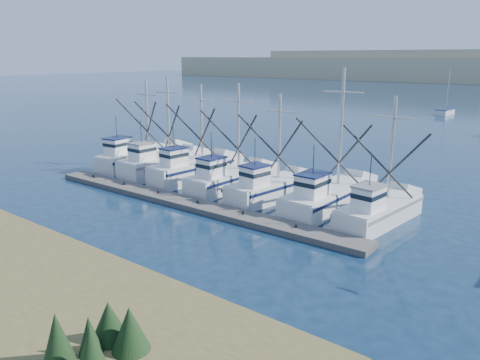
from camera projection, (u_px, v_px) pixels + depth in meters
name	position (u px, v px, depth m)	size (l,w,h in m)	color
ground	(194.00, 255.00, 25.22)	(500.00, 500.00, 0.00)	#0B2034
floating_dock	(187.00, 203.00, 33.50)	(27.63, 1.84, 0.37)	#57524E
trawler_fleet	(222.00, 177.00, 37.66)	(27.56, 9.00, 9.64)	silver
sailboat_far	(445.00, 112.00, 85.84)	(2.17, 5.07, 8.10)	silver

